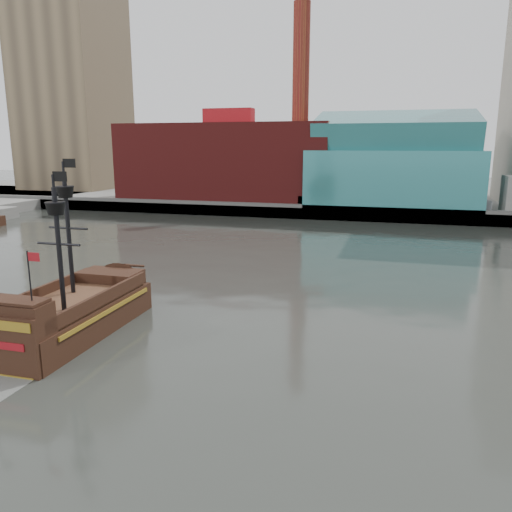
% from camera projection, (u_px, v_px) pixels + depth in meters
% --- Properties ---
extents(ground, '(400.00, 400.00, 0.00)m').
position_uv_depth(ground, '(188.00, 369.00, 29.24)').
color(ground, '#2C2F29').
rests_on(ground, ground).
extents(promenade_far, '(220.00, 60.00, 2.00)m').
position_uv_depth(promenade_far, '(348.00, 198.00, 115.39)').
color(promenade_far, slate).
rests_on(promenade_far, ground).
extents(seawall, '(220.00, 1.00, 2.60)m').
position_uv_depth(seawall, '(331.00, 213.00, 87.63)').
color(seawall, '#4C4C49').
rests_on(seawall, ground).
extents(skyline, '(149.00, 45.00, 62.00)m').
position_uv_depth(skyline, '(374.00, 87.00, 101.92)').
color(skyline, '#756246').
rests_on(skyline, promenade_far).
extents(pirate_ship, '(5.62, 17.19, 12.83)m').
position_uv_depth(pirate_ship, '(69.00, 318.00, 34.40)').
color(pirate_ship, black).
rests_on(pirate_ship, ground).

